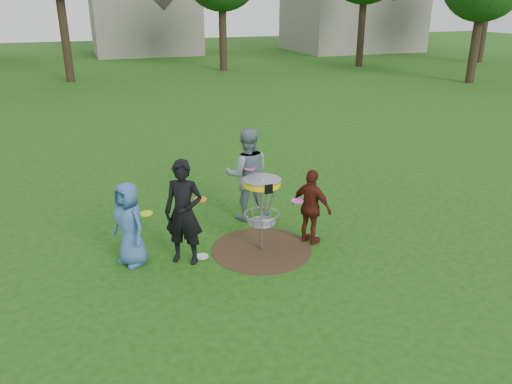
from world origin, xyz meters
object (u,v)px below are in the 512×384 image
object	(u,v)px
player_black	(184,213)
disc_golf_basket	(262,197)
player_grey	(247,174)
player_blue	(129,224)
player_maroon	(311,207)

from	to	relation	value
player_black	disc_golf_basket	world-z (taller)	player_black
player_black	player_grey	bearing A→B (deg)	72.07
player_black	disc_golf_basket	distance (m)	1.36
player_blue	player_maroon	distance (m)	3.19
disc_golf_basket	player_black	bearing A→B (deg)	177.59
player_maroon	disc_golf_basket	distance (m)	0.99
player_blue	player_black	distance (m)	0.92
player_black	player_maroon	world-z (taller)	player_black
player_grey	player_maroon	xyz separation A→B (m)	(0.73, -1.44, -0.24)
player_blue	player_grey	size ratio (longest dim) A/B	0.77
player_maroon	disc_golf_basket	bearing A→B (deg)	58.40
player_maroon	disc_golf_basket	world-z (taller)	player_maroon
player_black	player_grey	size ratio (longest dim) A/B	0.96
player_blue	player_black	size ratio (longest dim) A/B	0.81
player_black	player_grey	xyz separation A→B (m)	(1.57, 1.36, 0.04)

